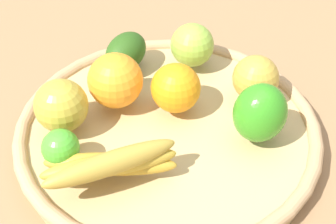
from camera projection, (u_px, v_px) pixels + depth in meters
ground_plane at (168, 141)px, 0.77m from camera, size 2.40×2.40×0.00m
basket at (168, 131)px, 0.75m from camera, size 0.45×0.45×0.04m
orange_0 at (115, 80)px, 0.75m from camera, size 0.12×0.12×0.08m
lime_0 at (61, 148)px, 0.67m from camera, size 0.07×0.07×0.05m
orange_1 at (176, 88)px, 0.74m from camera, size 0.10×0.10×0.07m
banana_bunch at (110, 164)px, 0.64m from camera, size 0.12×0.18×0.06m
apple_0 at (61, 106)px, 0.71m from camera, size 0.10×0.10×0.08m
apple_1 at (256, 78)px, 0.76m from camera, size 0.10×0.10×0.07m
bell_pepper at (260, 113)px, 0.69m from camera, size 0.08×0.09×0.09m
avocado at (126, 52)px, 0.82m from camera, size 0.09×0.10×0.06m
apple_2 at (192, 45)px, 0.83m from camera, size 0.09×0.09×0.07m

